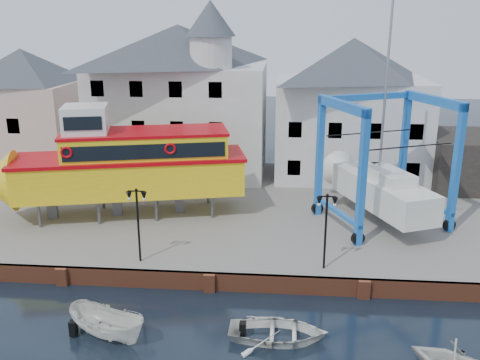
{
  "coord_description": "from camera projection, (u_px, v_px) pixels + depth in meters",
  "views": [
    {
      "loc": [
        3.78,
        -24.96,
        14.0
      ],
      "look_at": [
        1.0,
        7.0,
        4.0
      ],
      "focal_mm": 40.0,
      "sensor_mm": 36.0,
      "label": 1
    }
  ],
  "objects": [
    {
      "name": "motorboat_b",
      "position": [
        278.0,
        339.0,
        24.07
      ],
      "size": [
        4.46,
        3.21,
        0.92
      ],
      "primitive_type": "imported",
      "rotation": [
        0.0,
        0.0,
        1.56
      ],
      "color": "silver",
      "rests_on": "ground"
    },
    {
      "name": "quay_wall",
      "position": [
        210.0,
        281.0,
        28.17
      ],
      "size": [
        44.0,
        0.47,
        1.0
      ],
      "color": "brown",
      "rests_on": "ground"
    },
    {
      "name": "lamp_post_right",
      "position": [
        326.0,
        212.0,
        27.62
      ],
      "size": [
        1.12,
        0.32,
        4.2
      ],
      "color": "black",
      "rests_on": "hardstanding"
    },
    {
      "name": "hardstanding",
      "position": [
        231.0,
        209.0,
        38.53
      ],
      "size": [
        44.0,
        22.0,
        1.0
      ],
      "primitive_type": "cube",
      "color": "slate",
      "rests_on": "ground"
    },
    {
      "name": "building_white_main",
      "position": [
        181.0,
        98.0,
        43.93
      ],
      "size": [
        14.0,
        8.3,
        14.0
      ],
      "color": "silver",
      "rests_on": "hardstanding"
    },
    {
      "name": "building_white_right",
      "position": [
        350.0,
        109.0,
        43.58
      ],
      "size": [
        12.0,
        8.0,
        11.2
      ],
      "color": "silver",
      "rests_on": "hardstanding"
    },
    {
      "name": "shed_dark",
      "position": [
        479.0,
        160.0,
        41.92
      ],
      "size": [
        8.0,
        7.0,
        4.0
      ],
      "primitive_type": "cube",
      "color": "black",
      "rests_on": "hardstanding"
    },
    {
      "name": "travel_lift",
      "position": [
        375.0,
        180.0,
        34.93
      ],
      "size": [
        8.9,
        10.49,
        15.56
      ],
      "rotation": [
        0.0,
        0.0,
        0.41
      ],
      "color": "#1679BE",
      "rests_on": "hardstanding"
    },
    {
      "name": "building_pink",
      "position": [
        27.0,
        111.0,
        45.0
      ],
      "size": [
        8.0,
        7.0,
        10.3
      ],
      "color": "beige",
      "rests_on": "hardstanding"
    },
    {
      "name": "motorboat_a",
      "position": [
        108.0,
        337.0,
        24.16
      ],
      "size": [
        4.43,
        3.12,
        1.6
      ],
      "primitive_type": "imported",
      "rotation": [
        0.0,
        0.0,
        1.15
      ],
      "color": "silver",
      "rests_on": "ground"
    },
    {
      "name": "ground",
      "position": [
        210.0,
        291.0,
        28.22
      ],
      "size": [
        140.0,
        140.0,
        0.0
      ],
      "primitive_type": "plane",
      "color": "black",
      "rests_on": "ground"
    },
    {
      "name": "lamp_post_left",
      "position": [
        137.0,
        207.0,
        28.45
      ],
      "size": [
        1.12,
        0.32,
        4.2
      ],
      "color": "black",
      "rests_on": "hardstanding"
    },
    {
      "name": "tour_boat",
      "position": [
        115.0,
        165.0,
        35.08
      ],
      "size": [
        17.61,
        7.96,
        7.46
      ],
      "rotation": [
        0.0,
        0.0,
        0.24
      ],
      "color": "#59595E",
      "rests_on": "hardstanding"
    }
  ]
}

